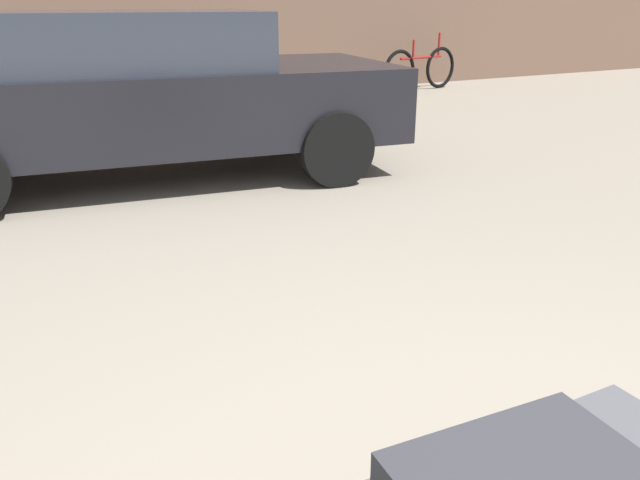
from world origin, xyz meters
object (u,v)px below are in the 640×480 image
Objects in this scene: parked_car at (142,91)px; bicycle_leaning at (421,69)px; bollard_kerb_near at (284,101)px; bollard_kerb_mid at (385,93)px.

parked_car is 2.59× the size of bicycle_leaning.
bollard_kerb_near is (2.12, 1.73, -0.46)m from parked_car.
parked_car reaches higher than bicycle_leaning.
parked_car is 7.49× the size of bollard_kerb_mid.
parked_car is at bearing -147.21° from bicycle_leaning.
bicycle_leaning reaches higher than bollard_kerb_mid.
bicycle_leaning is at bearing 28.39° from bollard_kerb_near.
bollard_kerb_near is 1.53m from bollard_kerb_mid.
bicycle_leaning is at bearing 32.79° from parked_car.
bollard_kerb_near is (-3.48, -1.88, -0.07)m from bicycle_leaning.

